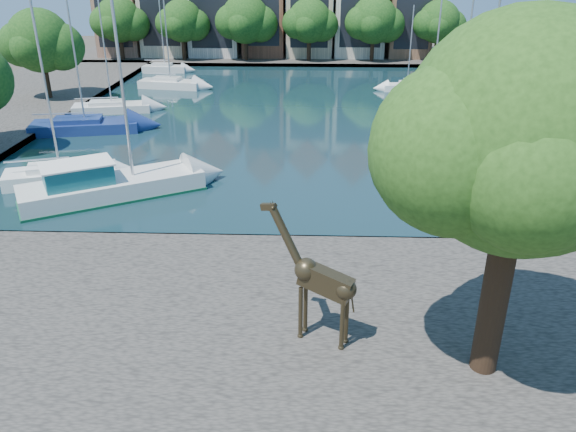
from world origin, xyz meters
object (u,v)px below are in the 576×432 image
motorsailer (106,183)px  sailboat_right_a (475,170)px  sailboat_left_a (61,172)px  giraffe_statue (318,279)px  plane_tree (527,143)px

motorsailer → sailboat_right_a: (20.96, 3.62, -0.29)m
sailboat_left_a → sailboat_right_a: sailboat_left_a is taller
giraffe_statue → plane_tree: bearing=-14.0°
plane_tree → motorsailer: (-16.58, 14.17, -6.74)m
sailboat_right_a → giraffe_statue: bearing=-120.2°
plane_tree → giraffe_statue: plane_tree is taller
giraffe_statue → motorsailer: 17.25m
plane_tree → sailboat_right_a: sailboat_right_a is taller
plane_tree → sailboat_right_a: bearing=76.2°
sailboat_left_a → plane_tree: bearing=-39.3°
motorsailer → plane_tree: bearing=-40.5°
motorsailer → sailboat_left_a: 4.18m
motorsailer → sailboat_left_a: sailboat_left_a is taller
motorsailer → giraffe_statue: bearing=-48.6°
sailboat_left_a → motorsailer: bearing=-32.8°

